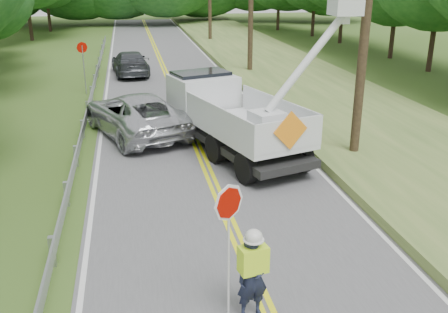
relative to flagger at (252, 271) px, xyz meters
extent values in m
cube|color=#545457|center=(0.34, 12.45, -0.96)|extent=(7.20, 96.00, 0.02)
cube|color=yellow|center=(0.24, 12.45, -0.95)|extent=(0.12, 96.00, 0.00)
cube|color=yellow|center=(0.44, 12.45, -0.95)|extent=(0.12, 96.00, 0.00)
cube|color=silver|center=(-3.11, 12.45, -0.95)|extent=(0.12, 96.00, 0.00)
cube|color=silver|center=(3.79, 12.45, -0.95)|extent=(0.12, 96.00, 0.00)
cube|color=#9FA2A8|center=(-3.76, 2.45, -0.62)|extent=(0.12, 0.14, 0.70)
cube|color=#9FA2A8|center=(-3.76, 5.45, -0.62)|extent=(0.12, 0.14, 0.70)
cube|color=#9FA2A8|center=(-3.76, 8.45, -0.62)|extent=(0.12, 0.14, 0.70)
cube|color=#9FA2A8|center=(-3.76, 11.45, -0.62)|extent=(0.12, 0.14, 0.70)
cube|color=#9FA2A8|center=(-3.76, 14.45, -0.62)|extent=(0.12, 0.14, 0.70)
cube|color=#9FA2A8|center=(-3.76, 17.45, -0.62)|extent=(0.12, 0.14, 0.70)
cube|color=#9FA2A8|center=(-3.76, 20.45, -0.62)|extent=(0.12, 0.14, 0.70)
cube|color=#9FA2A8|center=(-3.76, 23.45, -0.62)|extent=(0.12, 0.14, 0.70)
cube|color=#9FA2A8|center=(-3.76, 26.45, -0.62)|extent=(0.12, 0.14, 0.70)
cube|color=#9FA2A8|center=(-3.76, 29.45, -0.62)|extent=(0.12, 0.14, 0.70)
cube|color=#9FA2A8|center=(-3.76, 32.45, -0.62)|extent=(0.12, 0.14, 0.70)
cube|color=#9FA2A8|center=(-3.76, 35.45, -0.62)|extent=(0.12, 0.14, 0.70)
cube|color=#9FA2A8|center=(-3.66, 13.45, -0.37)|extent=(0.05, 48.00, 0.34)
cylinder|color=black|center=(5.34, 7.45, 4.03)|extent=(0.30, 0.30, 10.00)
cube|color=#4A682F|center=(7.44, 12.45, -0.82)|extent=(7.00, 96.00, 0.30)
cylinder|color=#332319|center=(-10.31, 41.63, 0.94)|extent=(0.32, 0.32, 3.82)
cylinder|color=#332319|center=(-9.61, 48.87, 0.66)|extent=(0.32, 0.32, 3.28)
cylinder|color=#332319|center=(16.57, 21.30, 0.78)|extent=(0.32, 0.32, 3.51)
cylinder|color=#332319|center=(16.71, 26.48, 0.62)|extent=(0.32, 0.32, 3.19)
cylinder|color=#332319|center=(16.45, 30.53, 0.85)|extent=(0.32, 0.32, 3.65)
cylinder|color=#332319|center=(16.33, 34.77, 0.92)|extent=(0.32, 0.32, 3.80)
cylinder|color=#332319|center=(15.71, 39.97, 0.69)|extent=(0.32, 0.32, 3.33)
cylinder|color=#332319|center=(13.93, 45.67, 0.53)|extent=(0.32, 0.32, 3.01)
imported|color=#191E33|center=(0.02, 0.00, -0.14)|extent=(0.66, 0.50, 1.64)
cube|color=#BFEF20|center=(0.02, 0.00, 0.23)|extent=(0.55, 0.40, 0.50)
ellipsoid|color=silver|center=(0.02, 0.00, 0.69)|extent=(0.31, 0.31, 0.24)
cylinder|color=#B7B7B7|center=(-0.44, -0.04, 0.19)|extent=(0.04, 0.04, 2.29)
cylinder|color=#A20900|center=(-0.44, -0.04, 1.39)|extent=(0.56, 0.39, 0.65)
cylinder|color=black|center=(1.29, 6.03, -0.47)|extent=(0.57, 1.01, 0.96)
cylinder|color=black|center=(3.21, 6.61, -0.47)|extent=(0.57, 1.01, 0.96)
cylinder|color=black|center=(0.71, 7.95, -0.47)|extent=(0.57, 1.01, 0.96)
cylinder|color=black|center=(2.63, 8.53, -0.47)|extent=(0.57, 1.01, 0.96)
cylinder|color=black|center=(-0.02, 10.35, -0.47)|extent=(0.57, 1.01, 0.96)
cylinder|color=black|center=(1.90, 10.93, -0.47)|extent=(0.57, 1.01, 0.96)
cube|color=black|center=(1.58, 8.53, -0.40)|extent=(3.87, 6.75, 0.25)
cube|color=silver|center=(1.78, 7.85, 0.10)|extent=(3.54, 5.08, 0.22)
cube|color=silver|center=(0.70, 7.53, 0.60)|extent=(1.39, 4.43, 0.90)
cube|color=silver|center=(2.87, 8.18, 0.60)|extent=(1.39, 4.43, 0.90)
cube|color=silver|center=(2.45, 5.67, 0.60)|extent=(2.22, 0.73, 0.90)
cube|color=silver|center=(0.80, 11.12, 0.40)|extent=(2.71, 2.48, 1.80)
cube|color=black|center=(0.74, 11.31, 1.05)|extent=(2.30, 1.83, 0.75)
cube|color=silver|center=(2.10, 6.80, 0.60)|extent=(1.13, 1.13, 0.80)
cube|color=silver|center=(4.64, 7.45, 4.14)|extent=(0.85, 0.85, 0.85)
cube|color=orange|center=(2.47, 5.60, 0.75)|extent=(1.10, 0.37, 1.13)
imported|color=silver|center=(-1.75, 11.53, -0.15)|extent=(4.44, 6.32, 1.60)
imported|color=#3C4045|center=(-1.80, 23.67, -0.25)|extent=(2.40, 5.00, 1.40)
cylinder|color=#9FA2A8|center=(-4.12, 18.93, 0.26)|extent=(0.06, 0.06, 2.47)
cylinder|color=#A20900|center=(-4.12, 18.93, 1.38)|extent=(0.52, 0.26, 0.56)
camera|label=1|loc=(-1.92, -7.50, 4.99)|focal=40.72mm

